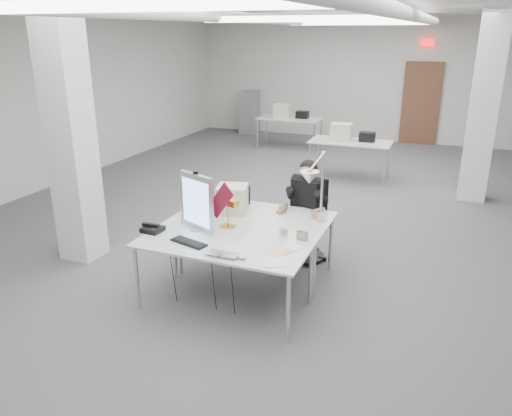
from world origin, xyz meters
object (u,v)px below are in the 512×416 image
(seated_person, at_px, (307,195))
(bankers_lamp, at_px, (228,214))
(beige_monitor, at_px, (232,199))
(monitor, at_px, (197,202))
(laptop, at_px, (220,257))
(desk_phone, at_px, (153,229))
(architect_lamp, at_px, (316,194))
(office_chair, at_px, (307,222))
(desk_main, at_px, (224,243))

(seated_person, distance_m, bankers_lamp, 1.20)
(beige_monitor, bearing_deg, seated_person, 21.48)
(monitor, xyz_separation_m, laptop, (0.55, -0.59, -0.30))
(seated_person, xyz_separation_m, beige_monitor, (-0.77, -0.57, 0.02))
(laptop, distance_m, desk_phone, 1.03)
(laptop, distance_m, bankers_lamp, 0.82)
(laptop, bearing_deg, seated_person, 79.44)
(desk_phone, xyz_separation_m, beige_monitor, (0.55, 0.89, 0.14))
(seated_person, bearing_deg, monitor, -111.28)
(beige_monitor, bearing_deg, monitor, -116.68)
(laptop, bearing_deg, architect_lamp, 59.56)
(office_chair, height_order, seated_person, seated_person)
(desk_main, bearing_deg, bankers_lamp, 108.79)
(bankers_lamp, bearing_deg, architect_lamp, 39.23)
(office_chair, bearing_deg, architect_lamp, -52.85)
(seated_person, distance_m, monitor, 1.51)
(seated_person, bearing_deg, laptop, -85.32)
(desk_main, height_order, seated_person, seated_person)
(office_chair, xyz_separation_m, laptop, (-0.35, -1.84, 0.25))
(monitor, bearing_deg, bankers_lamp, 52.70)
(bankers_lamp, relative_size, desk_phone, 1.43)
(beige_monitor, distance_m, architect_lamp, 1.11)
(monitor, distance_m, laptop, 0.87)
(desk_main, height_order, beige_monitor, beige_monitor)
(laptop, relative_size, beige_monitor, 0.95)
(bankers_lamp, distance_m, architect_lamp, 1.00)
(office_chair, distance_m, beige_monitor, 1.07)
(monitor, bearing_deg, desk_main, -6.16)
(office_chair, bearing_deg, laptop, -85.03)
(seated_person, bearing_deg, bankers_lamp, -104.97)
(beige_monitor, bearing_deg, laptop, -85.85)
(seated_person, relative_size, desk_phone, 4.12)
(office_chair, xyz_separation_m, desk_phone, (-1.33, -1.51, 0.27))
(bankers_lamp, bearing_deg, office_chair, 80.24)
(desk_phone, bearing_deg, bankers_lamp, 34.94)
(monitor, height_order, architect_lamp, architect_lamp)
(monitor, xyz_separation_m, architect_lamp, (1.21, 0.49, 0.09))
(bankers_lamp, height_order, beige_monitor, beige_monitor)
(office_chair, relative_size, beige_monitor, 2.93)
(office_chair, distance_m, laptop, 1.89)
(office_chair, relative_size, monitor, 1.63)
(laptop, bearing_deg, monitor, 133.60)
(laptop, xyz_separation_m, beige_monitor, (-0.42, 1.23, 0.15))
(monitor, height_order, desk_phone, monitor)
(desk_main, relative_size, laptop, 5.39)
(desk_phone, bearing_deg, desk_main, 5.36)
(architect_lamp, bearing_deg, beige_monitor, 159.02)
(office_chair, height_order, desk_phone, office_chair)
(bankers_lamp, height_order, desk_phone, bankers_lamp)
(laptop, height_order, desk_phone, desk_phone)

